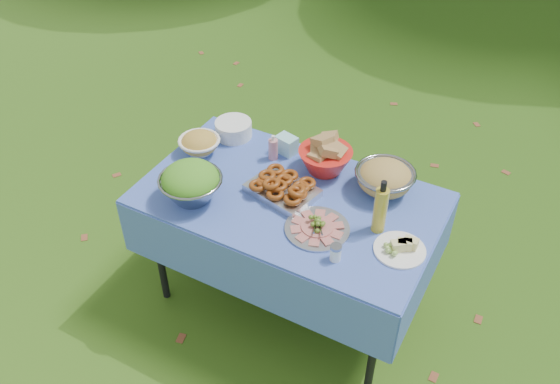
{
  "coord_description": "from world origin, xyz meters",
  "views": [
    {
      "loc": [
        1.02,
        -1.97,
        2.65
      ],
      "look_at": [
        -0.05,
        0.0,
        0.77
      ],
      "focal_mm": 38.0,
      "sensor_mm": 36.0,
      "label": 1
    }
  ],
  "objects_px": {
    "pasta_bowl_steel": "(385,178)",
    "bread_bowl": "(325,155)",
    "picnic_table": "(288,251)",
    "salad_bowl": "(191,183)",
    "oil_bottle": "(381,206)",
    "plate_stack": "(234,129)",
    "charcuterie_platter": "(317,224)"
  },
  "relations": [
    {
      "from": "salad_bowl",
      "to": "oil_bottle",
      "type": "xyz_separation_m",
      "value": [
        0.88,
        0.23,
        0.04
      ]
    },
    {
      "from": "salad_bowl",
      "to": "bread_bowl",
      "type": "xyz_separation_m",
      "value": [
        0.47,
        0.52,
        -0.01
      ]
    },
    {
      "from": "salad_bowl",
      "to": "pasta_bowl_steel",
      "type": "xyz_separation_m",
      "value": [
        0.8,
        0.51,
        -0.02
      ]
    },
    {
      "from": "picnic_table",
      "to": "pasta_bowl_steel",
      "type": "distance_m",
      "value": 0.66
    },
    {
      "from": "picnic_table",
      "to": "pasta_bowl_steel",
      "type": "bearing_deg",
      "value": 35.14
    },
    {
      "from": "picnic_table",
      "to": "bread_bowl",
      "type": "xyz_separation_m",
      "value": [
        0.06,
        0.28,
        0.47
      ]
    },
    {
      "from": "charcuterie_platter",
      "to": "picnic_table",
      "type": "bearing_deg",
      "value": 147.27
    },
    {
      "from": "bread_bowl",
      "to": "oil_bottle",
      "type": "bearing_deg",
      "value": -35.39
    },
    {
      "from": "picnic_table",
      "to": "plate_stack",
      "type": "xyz_separation_m",
      "value": [
        -0.52,
        0.32,
        0.43
      ]
    },
    {
      "from": "plate_stack",
      "to": "oil_bottle",
      "type": "height_order",
      "value": "oil_bottle"
    },
    {
      "from": "picnic_table",
      "to": "plate_stack",
      "type": "bearing_deg",
      "value": 148.48
    },
    {
      "from": "bread_bowl",
      "to": "picnic_table",
      "type": "bearing_deg",
      "value": -102.1
    },
    {
      "from": "picnic_table",
      "to": "plate_stack",
      "type": "distance_m",
      "value": 0.74
    },
    {
      "from": "salad_bowl",
      "to": "oil_bottle",
      "type": "height_order",
      "value": "oil_bottle"
    },
    {
      "from": "salad_bowl",
      "to": "plate_stack",
      "type": "height_order",
      "value": "salad_bowl"
    },
    {
      "from": "picnic_table",
      "to": "salad_bowl",
      "type": "distance_m",
      "value": 0.68
    },
    {
      "from": "plate_stack",
      "to": "charcuterie_platter",
      "type": "distance_m",
      "value": 0.87
    },
    {
      "from": "plate_stack",
      "to": "charcuterie_platter",
      "type": "relative_size",
      "value": 0.67
    },
    {
      "from": "salad_bowl",
      "to": "bread_bowl",
      "type": "distance_m",
      "value": 0.7
    },
    {
      "from": "picnic_table",
      "to": "bread_bowl",
      "type": "bearing_deg",
      "value": 77.9
    },
    {
      "from": "bread_bowl",
      "to": "pasta_bowl_steel",
      "type": "relative_size",
      "value": 0.95
    },
    {
      "from": "plate_stack",
      "to": "bread_bowl",
      "type": "bearing_deg",
      "value": -3.73
    },
    {
      "from": "oil_bottle",
      "to": "bread_bowl",
      "type": "bearing_deg",
      "value": 144.61
    },
    {
      "from": "picnic_table",
      "to": "bread_bowl",
      "type": "relative_size",
      "value": 5.23
    },
    {
      "from": "charcuterie_platter",
      "to": "plate_stack",
      "type": "bearing_deg",
      "value": 148.11
    },
    {
      "from": "bread_bowl",
      "to": "salad_bowl",
      "type": "bearing_deg",
      "value": -132.29
    },
    {
      "from": "pasta_bowl_steel",
      "to": "bread_bowl",
      "type": "bearing_deg",
      "value": 178.64
    },
    {
      "from": "plate_stack",
      "to": "charcuterie_platter",
      "type": "xyz_separation_m",
      "value": [
        0.74,
        -0.46,
        -0.01
      ]
    },
    {
      "from": "plate_stack",
      "to": "charcuterie_platter",
      "type": "height_order",
      "value": "plate_stack"
    },
    {
      "from": "plate_stack",
      "to": "oil_bottle",
      "type": "relative_size",
      "value": 0.72
    },
    {
      "from": "salad_bowl",
      "to": "pasta_bowl_steel",
      "type": "height_order",
      "value": "salad_bowl"
    },
    {
      "from": "pasta_bowl_steel",
      "to": "salad_bowl",
      "type": "bearing_deg",
      "value": -147.42
    }
  ]
}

